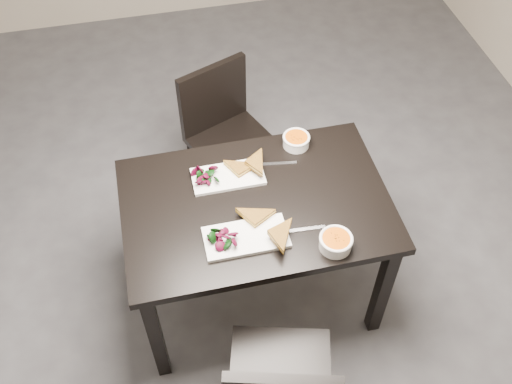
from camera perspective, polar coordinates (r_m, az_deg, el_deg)
ground at (r=3.37m, az=-5.84°, el=-6.17°), size 5.00×5.00×0.00m
table at (r=2.70m, az=-0.00°, el=-2.33°), size 1.20×0.80×0.75m
chair_far at (r=3.34m, az=-3.00°, el=6.09°), size 0.55×0.55×0.85m
plate_near at (r=2.49m, az=-0.97°, el=-4.43°), size 0.36×0.18×0.02m
sandwich_near at (r=2.48m, az=0.41°, el=-3.38°), size 0.22×0.21×0.06m
salad_near at (r=2.46m, az=-3.27°, el=-4.39°), size 0.11×0.10×0.05m
soup_bowl_near at (r=2.47m, az=7.76°, el=-4.79°), size 0.14×0.14×0.06m
cutlery_near at (r=2.54m, az=4.74°, el=-3.62°), size 0.18×0.03×0.00m
plate_far at (r=2.72m, az=-2.74°, el=1.51°), size 0.33×0.17×0.02m
sandwich_far at (r=2.69m, az=-1.35°, el=2.02°), size 0.20×0.19×0.05m
salad_far at (r=2.68m, az=-4.86°, el=1.60°), size 0.10×0.09×0.05m
soup_bowl_far at (r=2.85m, az=3.93°, el=5.06°), size 0.13×0.13×0.06m
cutlery_far at (r=2.78m, az=2.13°, el=2.79°), size 0.18×0.04×0.00m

